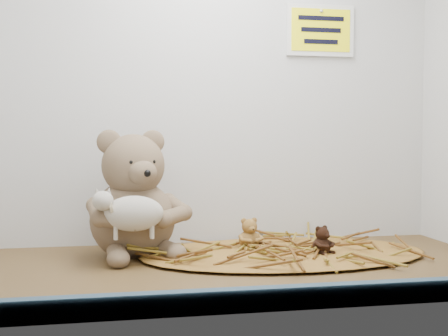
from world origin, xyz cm
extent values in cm
cube|color=#422F16|center=(0.00, 0.00, 0.00)|extent=(120.00, 60.00, 0.40)
cube|color=silver|center=(0.00, 30.00, 45.00)|extent=(120.00, 0.40, 90.00)
cube|color=#324D60|center=(0.00, -28.80, 1.80)|extent=(119.28, 2.20, 3.60)
ellipsoid|color=brown|center=(14.85, 9.92, 0.64)|extent=(66.27, 38.48, 1.28)
cube|color=#FFF80D|center=(30.00, 29.40, 55.00)|extent=(16.00, 1.20, 11.00)
camera|label=1|loc=(-21.57, -112.19, 26.65)|focal=45.00mm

